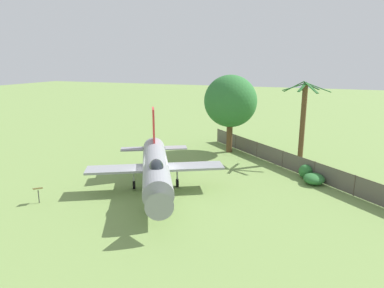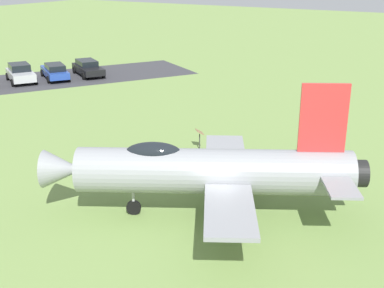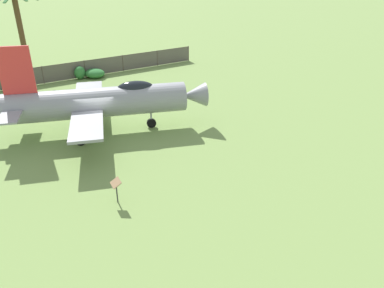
% 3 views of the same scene
% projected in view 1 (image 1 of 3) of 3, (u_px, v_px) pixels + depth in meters
% --- Properties ---
extents(ground_plane, '(200.00, 200.00, 0.00)m').
position_uv_depth(ground_plane, '(156.00, 193.00, 24.70)').
color(ground_plane, '#75934C').
extents(display_jet, '(9.39, 12.11, 5.53)m').
position_uv_depth(display_jet, '(156.00, 168.00, 23.86)').
color(display_jet, gray).
rests_on(display_jet, ground_plane).
extents(shade_tree, '(5.31, 4.68, 7.83)m').
position_uv_depth(shade_tree, '(230.00, 101.00, 34.46)').
color(shade_tree, brown).
rests_on(shade_tree, ground_plane).
extents(palm_tree, '(4.15, 3.12, 7.42)m').
position_uv_depth(palm_tree, '(303.00, 120.00, 31.38)').
color(palm_tree, brown).
rests_on(palm_tree, ground_plane).
extents(perimeter_fence, '(19.27, 17.22, 1.53)m').
position_uv_depth(perimeter_fence, '(298.00, 164.00, 28.79)').
color(perimeter_fence, '#4C4238').
rests_on(perimeter_fence, ground_plane).
extents(shrub_near_fence, '(1.10, 0.91, 1.14)m').
position_uv_depth(shrub_near_fence, '(306.00, 171.00, 27.64)').
color(shrub_near_fence, '#2D7033').
rests_on(shrub_near_fence, ground_plane).
extents(shrub_by_tree, '(1.57, 1.79, 0.81)m').
position_uv_depth(shrub_by_tree, '(314.00, 179.00, 26.45)').
color(shrub_by_tree, '#2D7033').
rests_on(shrub_by_tree, ground_plane).
extents(info_plaque, '(0.71, 0.70, 1.14)m').
position_uv_depth(info_plaque, '(38.00, 191.00, 22.81)').
color(info_plaque, '#333333').
rests_on(info_plaque, ground_plane).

